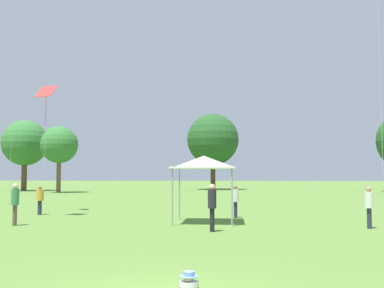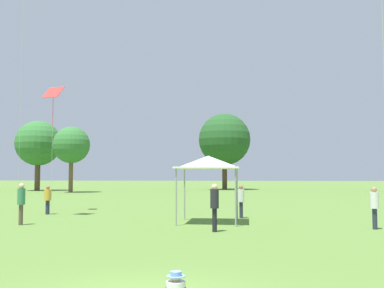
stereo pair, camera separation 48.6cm
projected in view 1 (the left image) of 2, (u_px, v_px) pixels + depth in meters
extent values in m
sphere|color=#DBAD89|center=(189.00, 276.00, 7.73)|extent=(0.19, 0.19, 0.19)
cylinder|color=#6B8ED1|center=(189.00, 276.00, 7.73)|extent=(0.33, 0.33, 0.01)
cylinder|color=#6B8ED1|center=(189.00, 274.00, 7.73)|extent=(0.20, 0.20, 0.09)
cylinder|color=#282D42|center=(40.00, 208.00, 24.52)|extent=(0.29, 0.29, 0.77)
cylinder|color=gold|center=(40.00, 195.00, 24.56)|extent=(0.52, 0.52, 0.61)
sphere|color=brown|center=(40.00, 188.00, 24.59)|extent=(0.21, 0.21, 0.21)
cylinder|color=black|center=(212.00, 220.00, 17.25)|extent=(0.25, 0.25, 0.90)
cylinder|color=#232328|center=(212.00, 199.00, 17.30)|extent=(0.45, 0.45, 0.71)
sphere|color=#DBAD89|center=(212.00, 187.00, 17.33)|extent=(0.24, 0.24, 0.24)
cylinder|color=brown|center=(15.00, 215.00, 19.31)|extent=(0.23, 0.23, 0.89)
cylinder|color=#387A51|center=(15.00, 197.00, 19.37)|extent=(0.42, 0.42, 0.70)
sphere|color=#DBAD89|center=(16.00, 186.00, 19.40)|extent=(0.24, 0.24, 0.24)
cylinder|color=#282D42|center=(369.00, 218.00, 18.27)|extent=(0.26, 0.26, 0.83)
cylinder|color=silver|center=(369.00, 200.00, 18.32)|extent=(0.47, 0.47, 0.66)
sphere|color=#A37556|center=(369.00, 189.00, 18.35)|extent=(0.23, 0.23, 0.23)
cylinder|color=#282D42|center=(236.00, 210.00, 22.74)|extent=(0.25, 0.25, 0.81)
cylinder|color=silver|center=(235.00, 195.00, 22.79)|extent=(0.46, 0.46, 0.64)
sphere|color=brown|center=(235.00, 187.00, 22.82)|extent=(0.22, 0.22, 0.22)
cube|color=white|center=(204.00, 168.00, 20.57)|extent=(2.92, 2.92, 0.08)
cone|color=white|center=(204.00, 161.00, 20.59)|extent=(2.77, 2.77, 0.51)
cylinder|color=#99999E|center=(179.00, 194.00, 21.87)|extent=(0.07, 0.07, 2.46)
cylinder|color=#99999E|center=(232.00, 195.00, 21.64)|extent=(0.07, 0.07, 2.46)
cylinder|color=#99999E|center=(172.00, 197.00, 19.33)|extent=(0.07, 0.07, 2.46)
cylinder|color=#99999E|center=(232.00, 197.00, 19.10)|extent=(0.07, 0.07, 2.46)
cylinder|color=#BCB7A8|center=(13.00, 71.00, 24.52)|extent=(0.01, 0.01, 15.64)
cube|color=red|center=(46.00, 91.00, 23.46)|extent=(1.07, 0.88, 0.68)
cylinder|color=red|center=(46.00, 112.00, 23.39)|extent=(0.02, 0.02, 1.47)
cylinder|color=#BCB7A8|center=(45.00, 154.00, 23.24)|extent=(0.01, 0.01, 6.53)
cylinder|color=#BCB7A8|center=(379.00, 51.00, 16.14)|extent=(0.01, 0.01, 13.26)
cylinder|color=brown|center=(59.00, 174.00, 54.44)|extent=(0.52, 0.52, 4.59)
sphere|color=#337033|center=(59.00, 145.00, 54.68)|extent=(4.52, 4.52, 4.52)
cylinder|color=#473323|center=(213.00, 172.00, 65.18)|extent=(0.71, 0.71, 5.24)
sphere|color=#235123|center=(213.00, 139.00, 65.50)|extent=(7.52, 7.52, 7.52)
cylinder|color=brown|center=(24.00, 173.00, 60.23)|extent=(0.72, 0.72, 4.78)
sphere|color=#337033|center=(25.00, 143.00, 60.50)|extent=(6.14, 6.14, 6.14)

